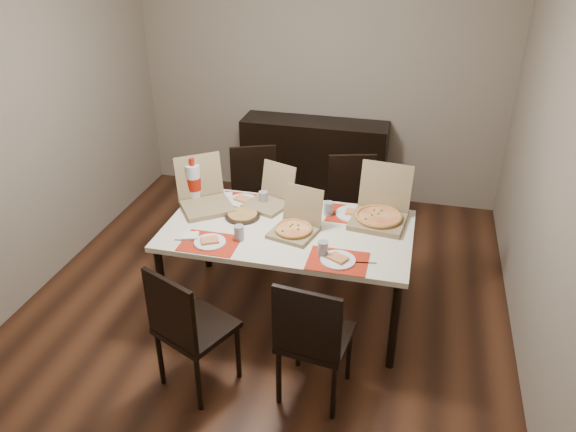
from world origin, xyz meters
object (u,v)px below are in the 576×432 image
object	(u,v)px
chair_near_left	(187,326)
dip_bowl	(310,216)
sideboard	(314,162)
chair_far_right	(352,204)
dining_table	(288,236)
chair_near_right	(312,337)
soda_bottle	(194,182)
chair_far_left	(255,194)
pizza_box_center	(295,226)

from	to	relation	value
chair_near_left	dip_bowl	distance (m)	1.29
sideboard	chair_far_right	size ratio (longest dim) A/B	1.61
chair_near_left	dining_table	bearing A→B (deg)	66.10
chair_far_right	dip_bowl	xyz separation A→B (m)	(-0.23, -0.75, 0.25)
sideboard	chair_near_left	size ratio (longest dim) A/B	1.61
chair_near_left	chair_far_right	bearing A→B (deg)	67.88
chair_near_left	chair_near_right	distance (m)	0.79
soda_bottle	chair_far_right	bearing A→B (deg)	29.72
chair_far_left	pizza_box_center	bearing A→B (deg)	-58.22
sideboard	pizza_box_center	xyz separation A→B (m)	(0.26, -1.97, 0.35)
sideboard	chair_near_left	world-z (taller)	chair_near_left
dining_table	pizza_box_center	size ratio (longest dim) A/B	4.50
dip_bowl	chair_near_left	bearing A→B (deg)	-115.47
dining_table	chair_far_left	world-z (taller)	chair_far_left
dining_table	chair_near_right	bearing A→B (deg)	-67.04
pizza_box_center	dip_bowl	xyz separation A→B (m)	(0.06, 0.24, -0.04)
chair_far_left	dip_bowl	bearing A→B (deg)	-47.82
sideboard	chair_far_right	bearing A→B (deg)	-60.87
dining_table	soda_bottle	bearing A→B (deg)	162.16
chair_near_left	chair_far_left	world-z (taller)	same
dip_bowl	soda_bottle	size ratio (longest dim) A/B	0.30
sideboard	chair_near_right	size ratio (longest dim) A/B	1.61
chair_far_left	dip_bowl	distance (m)	1.02
dining_table	chair_far_left	distance (m)	1.09
dining_table	chair_far_right	bearing A→B (deg)	69.70
chair_near_right	dip_bowl	world-z (taller)	chair_near_right
chair_near_right	pizza_box_center	bearing A→B (deg)	110.08
chair_far_left	chair_far_right	size ratio (longest dim) A/B	1.00
chair_near_right	chair_far_right	world-z (taller)	same
chair_near_left	chair_near_right	size ratio (longest dim) A/B	1.00
chair_near_right	chair_far_right	xyz separation A→B (m)	(-0.01, 1.81, 0.00)
sideboard	dip_bowl	world-z (taller)	sideboard
chair_far_left	soda_bottle	bearing A→B (deg)	-114.19
chair_near_right	chair_near_left	bearing A→B (deg)	-173.70
chair_near_right	soda_bottle	distance (m)	1.69
sideboard	chair_near_right	distance (m)	2.83
dining_table	chair_near_left	size ratio (longest dim) A/B	1.94
chair_near_left	dip_bowl	bearing A→B (deg)	64.53
chair_near_right	pizza_box_center	distance (m)	0.91
chair_near_left	pizza_box_center	xyz separation A→B (m)	(0.48, 0.90, 0.29)
dining_table	chair_far_left	xyz separation A→B (m)	(-0.54, 0.93, -0.17)
chair_far_right	chair_near_left	bearing A→B (deg)	-112.12
chair_near_left	chair_near_right	bearing A→B (deg)	6.30
dining_table	chair_near_left	world-z (taller)	chair_near_left
chair_far_right	pizza_box_center	world-z (taller)	pizza_box_center
sideboard	dining_table	distance (m)	1.95
pizza_box_center	soda_bottle	world-z (taller)	soda_bottle
sideboard	chair_far_right	world-z (taller)	chair_far_right
dining_table	chair_far_right	size ratio (longest dim) A/B	1.94
chair_far_left	pizza_box_center	world-z (taller)	pizza_box_center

